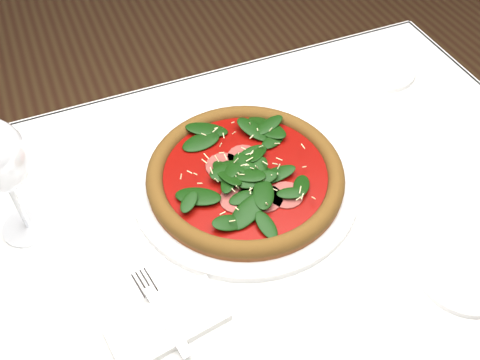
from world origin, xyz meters
name	(u,v)px	position (x,y,z in m)	size (l,w,h in m)	color
dining_table	(242,261)	(0.00, 0.00, 0.65)	(1.21, 0.81, 0.75)	silver
plate	(245,181)	(0.04, 0.08, 0.76)	(0.39, 0.39, 0.02)	silver
pizza	(245,173)	(0.04, 0.08, 0.78)	(0.34, 0.34, 0.04)	brown
napkin	(168,324)	(-0.16, -0.12, 0.76)	(0.17, 0.08, 0.01)	silver
fork	(158,305)	(-0.17, -0.09, 0.77)	(0.05, 0.16, 0.00)	silver
saucer_near	(464,274)	(0.27, -0.21, 0.76)	(0.14, 0.14, 0.01)	silver
saucer_far	(381,69)	(0.43, 0.26, 0.76)	(0.15, 0.15, 0.01)	silver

